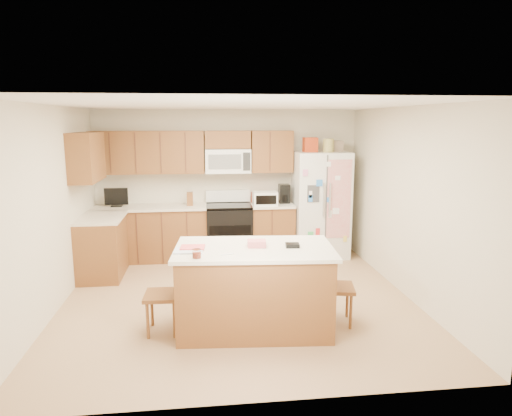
{
  "coord_description": "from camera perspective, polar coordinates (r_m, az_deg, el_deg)",
  "views": [
    {
      "loc": [
        -0.43,
        -5.65,
        2.31
      ],
      "look_at": [
        0.28,
        0.35,
        1.15
      ],
      "focal_mm": 32.0,
      "sensor_mm": 36.0,
      "label": 1
    }
  ],
  "objects": [
    {
      "name": "room_shell",
      "position": [
        5.73,
        -2.34,
        2.1
      ],
      "size": [
        4.6,
        4.6,
        2.52
      ],
      "color": "beige",
      "rests_on": "ground"
    },
    {
      "name": "windsor_chair_left",
      "position": [
        5.2,
        -11.39,
        -10.53
      ],
      "size": [
        0.39,
        0.41,
        0.92
      ],
      "color": "brown",
      "rests_on": "ground"
    },
    {
      "name": "windsor_chair_back",
      "position": [
        5.85,
        -1.22,
        -8.09
      ],
      "size": [
        0.44,
        0.43,
        0.87
      ],
      "color": "brown",
      "rests_on": "ground"
    },
    {
      "name": "windsor_chair_right",
      "position": [
        5.39,
        9.86,
        -9.68
      ],
      "size": [
        0.45,
        0.46,
        0.92
      ],
      "color": "brown",
      "rests_on": "ground"
    },
    {
      "name": "refrigerator",
      "position": [
        7.91,
        8.04,
        0.6
      ],
      "size": [
        0.9,
        0.79,
        2.04
      ],
      "color": "white",
      "rests_on": "ground"
    },
    {
      "name": "island",
      "position": [
        5.16,
        -0.24,
        -9.94
      ],
      "size": [
        1.8,
        1.14,
        1.04
      ],
      "color": "brown",
      "rests_on": "ground"
    },
    {
      "name": "ground",
      "position": [
        6.12,
        -2.24,
        -11.36
      ],
      "size": [
        4.5,
        4.5,
        0.0
      ],
      "primitive_type": "plane",
      "color": "#A37B62",
      "rests_on": "ground"
    },
    {
      "name": "cabinetry",
      "position": [
        7.59,
        -10.78,
        0.04
      ],
      "size": [
        3.36,
        1.56,
        2.15
      ],
      "color": "brown",
      "rests_on": "ground"
    },
    {
      "name": "stove",
      "position": [
        7.82,
        -3.39,
        -2.78
      ],
      "size": [
        0.76,
        0.65,
        1.13
      ],
      "color": "black",
      "rests_on": "ground"
    }
  ]
}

